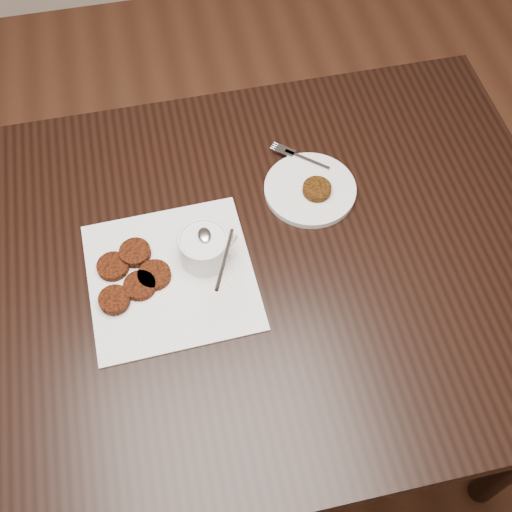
{
  "coord_description": "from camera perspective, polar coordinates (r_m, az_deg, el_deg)",
  "views": [
    {
      "loc": [
        -0.04,
        -0.51,
        1.78
      ],
      "look_at": [
        0.09,
        0.1,
        0.8
      ],
      "focal_mm": 45.31,
      "sensor_mm": 36.0,
      "label": 1
    }
  ],
  "objects": [
    {
      "name": "floor",
      "position": [
        1.85,
        -2.2,
        -16.47
      ],
      "size": [
        4.0,
        4.0,
        0.0
      ],
      "primitive_type": "plane",
      "color": "brown",
      "rests_on": "ground"
    },
    {
      "name": "table",
      "position": [
        1.54,
        -3.75,
        -8.54
      ],
      "size": [
        1.41,
        0.91,
        0.75
      ],
      "primitive_type": "cube",
      "color": "black",
      "rests_on": "floor"
    },
    {
      "name": "napkin",
      "position": [
        1.2,
        -7.51,
        -1.79
      ],
      "size": [
        0.31,
        0.31,
        0.0
      ],
      "primitive_type": "cube",
      "rotation": [
        0.0,
        0.0,
        0.03
      ],
      "color": "white",
      "rests_on": "table"
    },
    {
      "name": "sauce_ramekin",
      "position": [
        1.16,
        -4.72,
        1.59
      ],
      "size": [
        0.14,
        0.14,
        0.13
      ],
      "primitive_type": null,
      "rotation": [
        0.0,
        0.0,
        0.19
      ],
      "color": "silver",
      "rests_on": "napkin"
    },
    {
      "name": "patty_cluster",
      "position": [
        1.2,
        -10.65,
        -1.56
      ],
      "size": [
        0.21,
        0.21,
        0.02
      ],
      "primitive_type": null,
      "rotation": [
        0.0,
        0.0,
        0.05
      ],
      "color": "#5F210C",
      "rests_on": "napkin"
    },
    {
      "name": "plate_with_patty",
      "position": [
        1.3,
        4.82,
        6.06
      ],
      "size": [
        0.26,
        0.26,
        0.03
      ],
      "primitive_type": null,
      "rotation": [
        0.0,
        0.0,
        -0.72
      ],
      "color": "silver",
      "rests_on": "table"
    }
  ]
}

